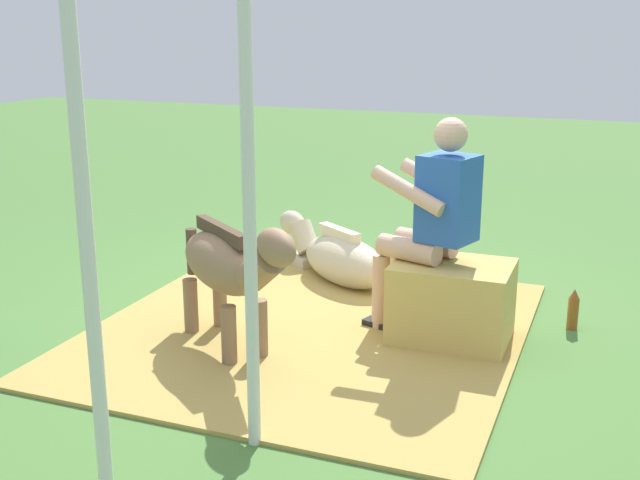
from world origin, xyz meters
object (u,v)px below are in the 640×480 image
person_seated (430,217)px  soda_bottle (573,310)px  pony_standing (229,266)px  pony_lying (338,257)px  tent_pole_mid (84,212)px  tent_pole_left (249,185)px  hay_bale (451,303)px

person_seated → soda_bottle: size_ratio=5.12×
pony_standing → pony_lying: size_ratio=0.92×
pony_lying → tent_pole_mid: (-0.11, 3.08, 1.05)m
pony_lying → tent_pole_left: tent_pole_left is taller
person_seated → hay_bale: bearing=167.6°
hay_bale → soda_bottle: size_ratio=2.62×
hay_bale → soda_bottle: 0.86m
person_seated → pony_standing: 1.25m
person_seated → soda_bottle: 1.16m
hay_bale → pony_standing: 1.38m
person_seated → tent_pole_left: 1.71m
hay_bale → tent_pole_mid: bearing=66.9°
person_seated → pony_standing: size_ratio=1.21×
tent_pole_mid → pony_lying: bearing=-87.9°
pony_lying → soda_bottle: size_ratio=4.63×
pony_standing → tent_pole_mid: tent_pole_mid is taller
person_seated → tent_pole_left: size_ratio=0.56×
pony_lying → soda_bottle: bearing=168.0°
tent_pole_left → soda_bottle: bearing=-122.1°
tent_pole_left → tent_pole_mid: bearing=61.9°
tent_pole_mid → person_seated: bearing=-109.2°
pony_lying → pony_standing: bearing=84.9°
pony_standing → tent_pole_mid: (-0.25, 1.59, 0.71)m
person_seated → pony_lying: size_ratio=1.11×
hay_bale → tent_pole_mid: size_ratio=0.29×
hay_bale → tent_pole_mid: 2.60m
tent_pole_left → hay_bale: bearing=-110.9°
soda_bottle → person_seated: bearing=28.4°
pony_lying → soda_bottle: pony_lying is taller
pony_standing → tent_pole_left: tent_pole_left is taller
soda_bottle → tent_pole_mid: size_ratio=0.11×
pony_lying → person_seated: bearing=137.3°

